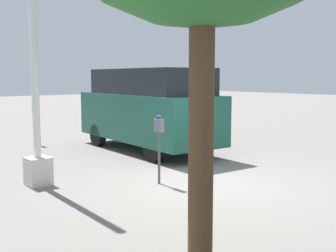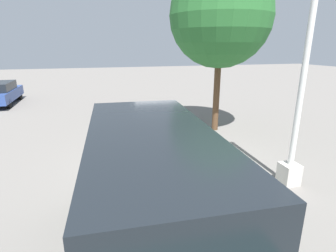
% 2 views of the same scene
% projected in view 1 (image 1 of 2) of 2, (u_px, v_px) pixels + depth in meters
% --- Properties ---
extents(ground_plane, '(80.00, 80.00, 0.00)m').
position_uv_depth(ground_plane, '(204.00, 185.00, 8.23)').
color(ground_plane, slate).
extents(parking_meter_near, '(0.20, 0.11, 1.37)m').
position_uv_depth(parking_meter_near, '(159.00, 133.00, 8.21)').
color(parking_meter_near, '#4C4C4C').
rests_on(parking_meter_near, ground).
extents(parking_meter_far, '(0.20, 0.11, 1.36)m').
position_uv_depth(parking_meter_far, '(35.00, 112.00, 13.05)').
color(parking_meter_far, '#4C4C4C').
rests_on(parking_meter_far, ground).
extents(lamp_post, '(0.44, 0.44, 5.61)m').
position_uv_depth(lamp_post, '(36.00, 101.00, 8.04)').
color(lamp_post, beige).
rests_on(lamp_post, ground).
extents(parked_van, '(5.03, 2.11, 2.32)m').
position_uv_depth(parked_van, '(148.00, 107.00, 11.93)').
color(parked_van, '#195142').
rests_on(parked_van, ground).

